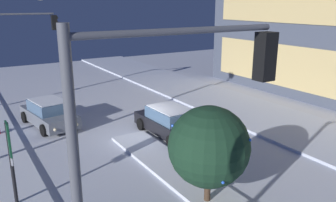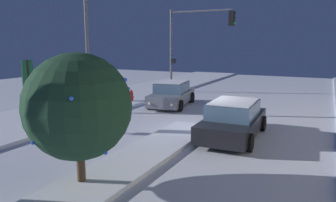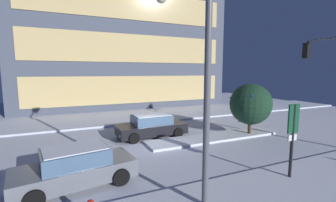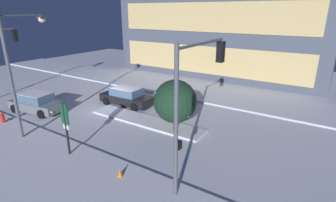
{
  "view_description": "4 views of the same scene",
  "coord_description": "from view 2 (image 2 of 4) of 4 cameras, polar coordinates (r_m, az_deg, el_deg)",
  "views": [
    {
      "loc": [
        15.0,
        -7.5,
        6.75
      ],
      "look_at": [
        1.59,
        0.75,
        2.26
      ],
      "focal_mm": 36.88,
      "sensor_mm": 36.0,
      "label": 1
    },
    {
      "loc": [
        12.8,
        4.87,
        3.73
      ],
      "look_at": [
        4.73,
        0.81,
        2.11
      ],
      "focal_mm": 34.3,
      "sensor_mm": 36.0,
      "label": 2
    },
    {
      "loc": [
        -4.5,
        -12.4,
        4.28
      ],
      "look_at": [
        1.77,
        1.83,
        2.3
      ],
      "focal_mm": 24.35,
      "sensor_mm": 36.0,
      "label": 3
    },
    {
      "loc": [
        14.83,
        -14.12,
        7.55
      ],
      "look_at": [
        4.81,
        1.27,
        1.23
      ],
      "focal_mm": 28.04,
      "sensor_mm": 36.0,
      "label": 4
    }
  ],
  "objects": [
    {
      "name": "fire_hydrant",
      "position": [
        20.5,
        -6.55,
        0.76
      ],
      "size": [
        0.48,
        0.26,
        0.83
      ],
      "color": "red",
      "rests_on": "ground"
    },
    {
      "name": "decorated_tree_median",
      "position": [
        8.48,
        -15.7,
        -0.99
      ],
      "size": [
        2.76,
        2.76,
        3.53
      ],
      "color": "#473323",
      "rests_on": "ground"
    },
    {
      "name": "car_near",
      "position": [
        19.36,
        0.7,
        1.19
      ],
      "size": [
        4.61,
        2.57,
        1.49
      ],
      "rotation": [
        0.0,
        0.0,
        0.16
      ],
      "color": "slate",
      "rests_on": "ground"
    },
    {
      "name": "car_far",
      "position": [
        13.12,
        11.51,
        -3.34
      ],
      "size": [
        4.69,
        2.23,
        1.49
      ],
      "rotation": [
        0.0,
        0.0,
        3.17
      ],
      "color": "black",
      "rests_on": "ground"
    },
    {
      "name": "ground",
      "position": [
        14.2,
        5.68,
        -5.12
      ],
      "size": [
        52.0,
        52.0,
        0.0
      ],
      "primitive_type": "plane",
      "color": "silver"
    },
    {
      "name": "traffic_light_corner_near_left",
      "position": [
        24.28,
        4.72,
        11.53
      ],
      "size": [
        0.32,
        5.08,
        6.26
      ],
      "rotation": [
        0.0,
        0.0,
        1.57
      ],
      "color": "#565960",
      "rests_on": "ground"
    },
    {
      "name": "parking_info_sign",
      "position": [
        14.82,
        -23.51,
        2.45
      ],
      "size": [
        0.55,
        0.12,
        3.06
      ],
      "rotation": [
        0.0,
        0.0,
        1.56
      ],
      "color": "black",
      "rests_on": "ground"
    },
    {
      "name": "street_lamp_arched",
      "position": [
        17.47,
        -11.95,
        13.74
      ],
      "size": [
        0.74,
        3.01,
        7.45
      ],
      "rotation": [
        0.0,
        0.0,
        1.7
      ],
      "color": "#565960",
      "rests_on": "ground"
    },
    {
      "name": "curb_strip_near",
      "position": [
        18.49,
        -18.02,
        -1.75
      ],
      "size": [
        52.0,
        5.2,
        0.14
      ],
      "primitive_type": "cube",
      "color": "silver",
      "rests_on": "ground"
    },
    {
      "name": "median_strip",
      "position": [
        10.91,
        -4.28,
        -9.46
      ],
      "size": [
        9.0,
        1.8,
        0.14
      ],
      "primitive_type": "cube",
      "color": "silver",
      "rests_on": "ground"
    }
  ]
}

